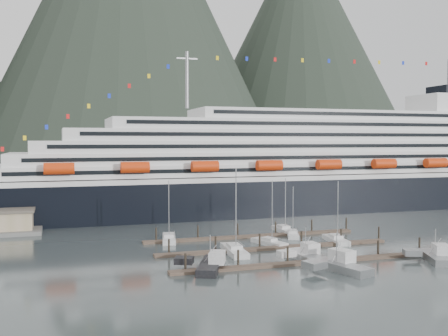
{
  "coord_description": "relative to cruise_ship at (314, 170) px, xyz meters",
  "views": [
    {
      "loc": [
        -45.51,
        -90.19,
        21.14
      ],
      "look_at": [
        -9.58,
        22.0,
        14.97
      ],
      "focal_mm": 42.0,
      "sensor_mm": 36.0,
      "label": 1
    }
  ],
  "objects": [
    {
      "name": "sailboat_h",
      "position": [
        -20.47,
        -49.5,
        -11.61
      ],
      "size": [
        4.04,
        9.66,
        13.32
      ],
      "rotation": [
        0.0,
        0.0,
        1.43
      ],
      "color": "#B4B4B4",
      "rests_on": "ground"
    },
    {
      "name": "mountains",
      "position": [
        22.46,
        533.6,
        151.36
      ],
      "size": [
        870.0,
        440.0,
        420.0
      ],
      "color": "black",
      "rests_on": "ground"
    },
    {
      "name": "sailboat_f",
      "position": [
        -25.75,
        -35.0,
        -11.62
      ],
      "size": [
        3.0,
        9.35,
        13.04
      ],
      "rotation": [
        0.0,
        0.0,
        1.54
      ],
      "color": "#B4B4B4",
      "rests_on": "ground"
    },
    {
      "name": "dock_near",
      "position": [
        -34.95,
        -64.89,
        -11.73
      ],
      "size": [
        48.18,
        2.28,
        3.2
      ],
      "color": "#45362C",
      "rests_on": "ground"
    },
    {
      "name": "cruise_ship",
      "position": [
        0.0,
        0.0,
        0.0
      ],
      "size": [
        210.0,
        30.4,
        50.3
      ],
      "color": "black",
      "rests_on": "ground"
    },
    {
      "name": "sailboat_e",
      "position": [
        -53.22,
        -37.42,
        -11.62
      ],
      "size": [
        4.54,
        10.43,
        13.3
      ],
      "rotation": [
        0.0,
        0.0,
        1.38
      ],
      "color": "#B4B4B4",
      "rests_on": "ground"
    },
    {
      "name": "trawler_c",
      "position": [
        -32.24,
        -69.99,
        -11.18
      ],
      "size": [
        10.14,
        13.43,
        6.62
      ],
      "rotation": [
        0.0,
        0.0,
        1.86
      ],
      "color": "gray",
      "rests_on": "ground"
    },
    {
      "name": "dock_mid",
      "position": [
        -34.95,
        -51.89,
        -11.73
      ],
      "size": [
        48.18,
        2.28,
        3.2
      ],
      "color": "#45362C",
      "rests_on": "ground"
    },
    {
      "name": "trawler_b",
      "position": [
        -33.85,
        -62.02,
        -11.21
      ],
      "size": [
        7.51,
        9.85,
        6.28
      ],
      "rotation": [
        0.0,
        0.0,
        1.62
      ],
      "color": "#B4B4B4",
      "rests_on": "ground"
    },
    {
      "name": "trawler_a",
      "position": [
        -51.92,
        -63.53,
        -11.21
      ],
      "size": [
        9.62,
        11.78,
        6.26
      ],
      "rotation": [
        0.0,
        0.0,
        1.16
      ],
      "color": "black",
      "rests_on": "ground"
    },
    {
      "name": "sailboat_b",
      "position": [
        -44.04,
        -53.21,
        -11.58
      ],
      "size": [
        3.82,
        11.47,
        16.64
      ],
      "rotation": [
        0.0,
        0.0,
        1.49
      ],
      "color": "#B4B4B4",
      "rests_on": "ground"
    },
    {
      "name": "sailboat_g",
      "position": [
        -26.02,
        -40.38,
        -11.65
      ],
      "size": [
        5.69,
        9.62,
        11.52
      ],
      "rotation": [
        0.0,
        0.0,
        1.19
      ],
      "color": "#B4B4B4",
      "rests_on": "ground"
    },
    {
      "name": "ground",
      "position": [
        -30.03,
        -54.94,
        -12.04
      ],
      "size": [
        1600.0,
        1600.0,
        0.0
      ],
      "primitive_type": "plane",
      "color": "#414D4D",
      "rests_on": "ground"
    },
    {
      "name": "dock_far",
      "position": [
        -34.95,
        -38.89,
        -11.73
      ],
      "size": [
        48.18,
        2.28,
        3.2
      ],
      "color": "#45362C",
      "rests_on": "ground"
    },
    {
      "name": "sailboat_c",
      "position": [
        -34.69,
        -47.67,
        -11.62
      ],
      "size": [
        5.17,
        9.21,
        13.54
      ],
      "rotation": [
        0.0,
        0.0,
        1.9
      ],
      "color": "#B4B4B4",
      "rests_on": "ground"
    },
    {
      "name": "trawler_d",
      "position": [
        -12.37,
        -69.53,
        -11.22
      ],
      "size": [
        8.81,
        10.75,
        6.11
      ],
      "rotation": [
        0.0,
        0.0,
        1.19
      ],
      "color": "gray",
      "rests_on": "ground"
    }
  ]
}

